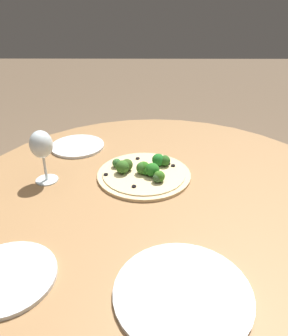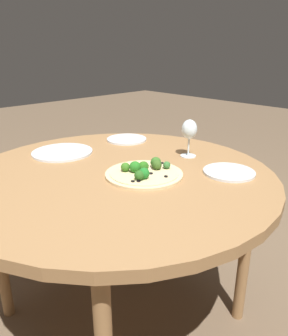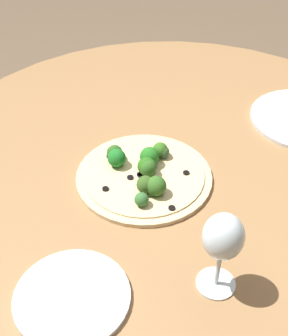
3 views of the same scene
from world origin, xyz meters
name	(u,v)px [view 3 (image 3 of 3)]	position (x,y,z in m)	size (l,w,h in m)	color
ground_plane	(167,325)	(0.00, 0.00, 0.00)	(12.00, 12.00, 0.00)	brown
dining_table	(176,175)	(0.00, 0.00, 0.67)	(1.24, 1.24, 0.73)	olive
pizza	(144,173)	(0.05, -0.10, 0.74)	(0.30, 0.30, 0.06)	#DBBC89
wine_glass	(223,239)	(0.35, -0.07, 0.85)	(0.07, 0.07, 0.17)	silver
plate_near	(72,297)	(0.30, -0.31, 0.73)	(0.20, 0.20, 0.01)	silver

